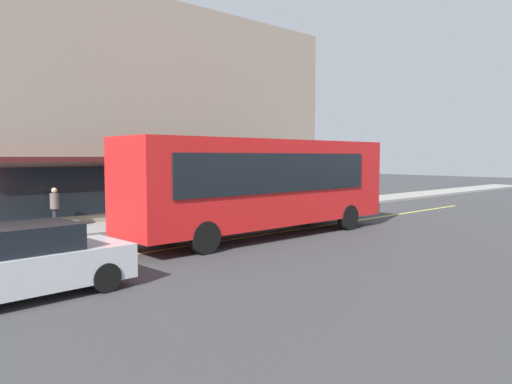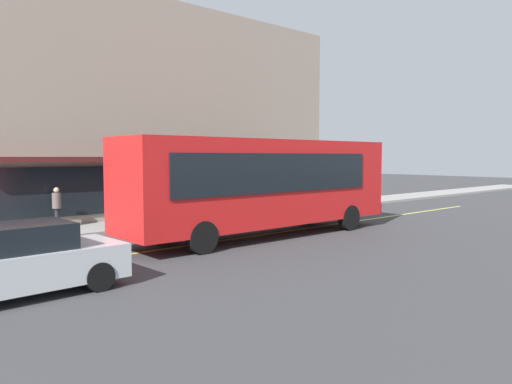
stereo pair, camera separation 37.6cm
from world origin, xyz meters
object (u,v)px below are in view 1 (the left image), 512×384
at_px(car_silver, 20,263).
at_px(pedestrian_at_corner, 55,204).
at_px(bus, 265,182).
at_px(pedestrian_near_storefront, 177,197).
at_px(traffic_light, 206,165).

bearing_deg(car_silver, pedestrian_at_corner, 66.03).
relative_size(car_silver, pedestrian_at_corner, 2.77).
bearing_deg(bus, pedestrian_near_storefront, 96.08).
xyz_separation_m(traffic_light, pedestrian_at_corner, (-6.16, 1.39, -1.45)).
bearing_deg(car_silver, bus, 13.64).
distance_m(pedestrian_near_storefront, pedestrian_at_corner, 4.93).
bearing_deg(bus, pedestrian_at_corner, 131.27).
bearing_deg(traffic_light, bus, -100.00).
distance_m(traffic_light, car_silver, 12.13).
relative_size(traffic_light, pedestrian_near_storefront, 1.93).
xyz_separation_m(car_silver, pedestrian_near_storefront, (8.47, 7.16, 0.40)).
height_order(bus, traffic_light, bus).
relative_size(traffic_light, pedestrian_at_corner, 2.03).
height_order(bus, pedestrian_at_corner, bus).
height_order(bus, pedestrian_near_storefront, bus).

